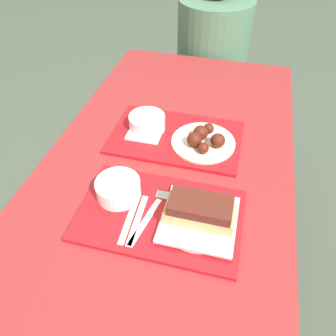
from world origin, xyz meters
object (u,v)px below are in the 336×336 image
Objects in this scene: tray_far at (177,137)px; tray_near at (160,215)px; brisket_sandwich_plate at (200,214)px; person_seated_across at (213,47)px; bowl_coleslaw_near at (118,188)px; wings_plate_far at (204,140)px; bowl_coleslaw_far at (147,122)px.

tray_near is at bearing -84.61° from tray_far.
person_seated_across is at bearing 96.74° from brisket_sandwich_plate.
person_seated_across is (-0.00, 0.87, -0.04)m from tray_far.
tray_near is 0.14m from bowl_coleslaw_near.
tray_near is 2.06× the size of wings_plate_far.
wings_plate_far is at bearing 55.57° from bowl_coleslaw_near.
bowl_coleslaw_near is 0.59× the size of wings_plate_far.
person_seated_across reaches higher than wings_plate_far.
wings_plate_far is (0.06, 0.32, 0.03)m from tray_near.
wings_plate_far is (0.21, -0.04, -0.01)m from bowl_coleslaw_far.
brisket_sandwich_plate reaches higher than bowl_coleslaw_far.
tray_far is 2.27× the size of brisket_sandwich_plate.
bowl_coleslaw_near is 0.18× the size of person_seated_across.
bowl_coleslaw_near is 1.19m from person_seated_across.
brisket_sandwich_plate is (0.11, -0.00, 0.04)m from tray_near.
bowl_coleslaw_near is 0.35m from wings_plate_far.
tray_far is 2.06× the size of wings_plate_far.
person_seated_across reaches higher than tray_near.
tray_far is 3.52× the size of bowl_coleslaw_near.
brisket_sandwich_plate is 0.33m from wings_plate_far.
bowl_coleslaw_far reaches higher than tray_near.
bowl_coleslaw_far is (-0.11, 0.02, 0.04)m from tray_far.
wings_plate_far is at bearing -9.86° from bowl_coleslaw_far.
bowl_coleslaw_far is at bearing 112.06° from tray_near.
bowl_coleslaw_near reaches higher than tray_far.
brisket_sandwich_plate is 0.28× the size of person_seated_across.
bowl_coleslaw_far is (-0.01, 0.33, 0.00)m from bowl_coleslaw_near.
bowl_coleslaw_far is (-0.15, 0.36, 0.04)m from tray_near.
bowl_coleslaw_near is at bearing -108.08° from tray_far.
brisket_sandwich_plate is at bearing -54.88° from bowl_coleslaw_far.
bowl_coleslaw_far is 0.59× the size of wings_plate_far.
wings_plate_far is at bearing -11.73° from tray_far.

